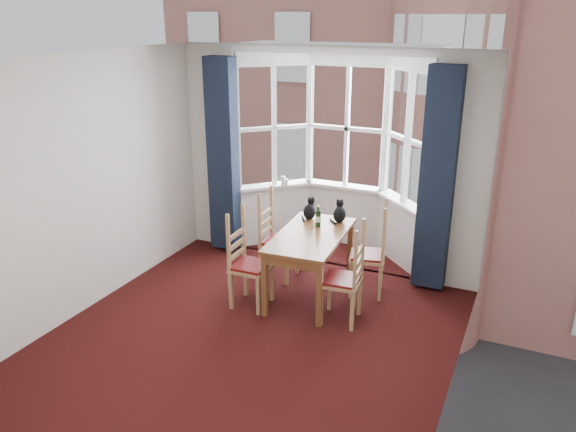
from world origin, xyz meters
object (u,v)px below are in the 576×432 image
Objects in this scene: chair_left_near at (244,266)px; cat_right at (340,213)px; chair_right_near at (350,282)px; candle_short at (286,182)px; chair_left_far at (273,241)px; candle_tall at (283,181)px; dining_table at (311,242)px; cat_left at (310,210)px; chair_right_far at (375,257)px; wine_bottle at (318,217)px.

cat_right reaches higher than chair_left_near.
chair_left_near and chair_right_near have the same top height.
chair_right_near is 2.36m from candle_short.
candle_tall reaches higher than chair_left_far.
candle_short reaches higher than chair_left_near.
candle_short is (-1.10, 0.84, 0.03)m from cat_right.
chair_right_near is (1.24, -0.67, 0.00)m from chair_left_far.
chair_left_near is 1.92m from candle_short.
candle_tall is 1.43× the size of candle_short.
candle_tall is (-0.34, 1.03, 0.47)m from chair_left_far.
candle_short is at bearing 124.71° from dining_table.
chair_left_far is at bearing -157.06° from cat_left.
chair_right_far is (0.67, 0.36, -0.21)m from dining_table.
wine_bottle is at bearing -170.72° from chair_right_far.
wine_bottle reaches higher than dining_table.
cat_right reaches higher than candle_tall.
cat_left is at bearing -48.38° from candle_tall.
dining_table is 4.94× the size of cat_right.
candle_tall is 0.05m from candle_short.
chair_right_near is 0.99m from wine_bottle.
wine_bottle is 1.44m from candle_short.
chair_right_near is 9.54× the size of candle_short.
candle_tall is at bearing 101.21° from chair_left_near.
candle_short reaches higher than chair_right_far.
wine_bottle reaches higher than chair_right_far.
cat_right is 1.09× the size of wine_bottle.
candle_tall is at bearing 144.47° from cat_right.
cat_right reaches higher than dining_table.
candle_short is (-0.93, 1.35, 0.24)m from dining_table.
chair_left_far is 0.75m from wine_bottle.
chair_left_far is at bearing -164.00° from cat_right.
chair_left_near is at bearing -128.71° from wine_bottle.
chair_left_near is 3.29× the size of cat_left.
chair_right_near is 1.25m from cat_left.
cat_left reaches higher than candle_short.
candle_tall reaches higher than chair_right_far.
candle_short is at bearing 106.03° from chair_left_far.
chair_left_near is 1.22m from chair_right_near.
dining_table is 1.53× the size of chair_right_far.
dining_table is 1.53× the size of chair_left_far.
chair_left_near is 1.34m from cat_right.
cat_right is (0.37, 0.05, 0.00)m from cat_left.
cat_right is at bearing -37.34° from candle_short.
dining_table is at bearing -65.93° from cat_left.
wine_bottle is (0.60, 0.75, 0.43)m from chair_left_near.
chair_left_far is 6.67× the size of candle_tall.
wine_bottle is (-0.62, 0.64, 0.43)m from chair_right_near.
candle_tall is (-1.58, 1.70, 0.47)m from chair_right_near.
chair_right_far is 9.54× the size of candle_short.
chair_left_far is 9.54× the size of candle_short.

